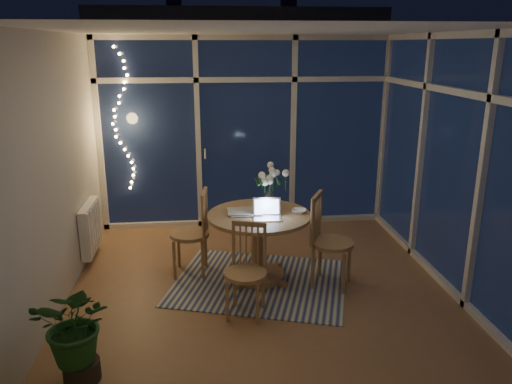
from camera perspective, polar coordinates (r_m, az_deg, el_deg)
floor at (r=5.43m, az=0.69°, el=-10.63°), size 4.00×4.00×0.00m
ceiling at (r=4.83m, az=0.80°, el=17.98°), size 4.00×4.00×0.00m
wall_back at (r=6.92m, az=-1.19°, el=6.73°), size 4.00×0.04×2.60m
wall_front at (r=3.09m, az=5.08°, el=-5.97°), size 4.00×0.04×2.60m
wall_left at (r=5.14m, az=-21.99°, el=2.07°), size 0.04×4.00×2.60m
wall_right at (r=5.56m, az=21.69°, el=3.13°), size 0.04×4.00×2.60m
window_wall_back at (r=6.88m, az=-1.16°, el=6.67°), size 4.00×0.10×2.60m
window_wall_right at (r=5.55m, az=21.33°, el=3.13°), size 0.10×4.00×2.60m
radiator at (r=6.22m, az=-18.40°, el=-3.88°), size 0.10×0.70×0.58m
fairy_lights at (r=6.83m, az=-15.18°, el=7.94°), size 0.24×0.10×1.85m
garden_patio at (r=10.17m, az=0.25°, el=2.08°), size 12.00×6.00×0.10m
garden_fence at (r=10.43m, az=-2.80°, el=7.81°), size 11.00×0.08×1.80m
neighbour_roof at (r=13.33m, az=-2.30°, el=15.32°), size 7.00×3.00×2.20m
garden_shrubs at (r=8.45m, az=-7.37°, el=2.50°), size 0.90×0.90×0.90m
rug at (r=5.49m, az=0.46°, el=-10.25°), size 2.17×1.93×0.01m
dining_table at (r=5.42m, az=0.35°, el=-6.29°), size 1.38×1.38×0.75m
chair_left at (r=5.56m, az=-7.61°, el=-4.57°), size 0.50×0.50×0.98m
chair_right at (r=5.29m, az=8.72°, el=-5.54°), size 0.63×0.63×1.02m
chair_front at (r=4.69m, az=-1.21°, el=-9.08°), size 0.52×0.52×0.90m
laptop at (r=5.11m, az=1.31°, el=-1.97°), size 0.30×0.27×0.21m
flower_vase at (r=5.45m, az=1.56°, el=-0.80°), size 0.25×0.25×0.21m
bowl at (r=5.34m, az=4.92°, el=-2.19°), size 0.19×0.19×0.04m
newspapers at (r=5.32m, az=-1.33°, el=-2.29°), size 0.38×0.30×0.02m
phone at (r=5.11m, az=0.93°, el=-3.15°), size 0.13×0.09×0.01m
potted_plant at (r=4.11m, az=-19.68°, el=-15.26°), size 0.62×0.56×0.76m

